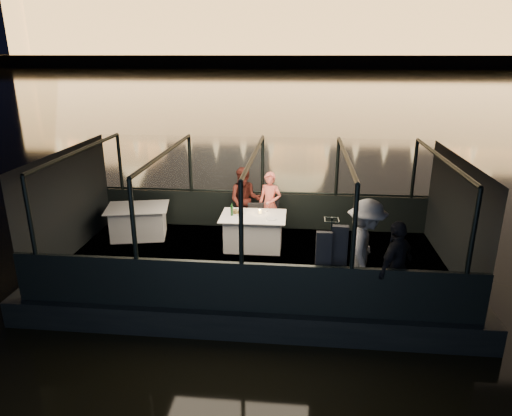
# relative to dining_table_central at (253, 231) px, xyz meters

# --- Properties ---
(river_water) EXTENTS (500.00, 500.00, 0.00)m
(river_water) POSITION_rel_dining_table_central_xyz_m (0.09, 79.30, -0.89)
(river_water) COLOR black
(river_water) RESTS_ON ground
(boat_hull) EXTENTS (8.60, 4.40, 1.00)m
(boat_hull) POSITION_rel_dining_table_central_xyz_m (0.09, -0.70, -0.89)
(boat_hull) COLOR black
(boat_hull) RESTS_ON river_water
(boat_deck) EXTENTS (8.00, 4.00, 0.04)m
(boat_deck) POSITION_rel_dining_table_central_xyz_m (0.09, -0.70, -0.41)
(boat_deck) COLOR black
(boat_deck) RESTS_ON boat_hull
(gunwale_port) EXTENTS (8.00, 0.08, 0.90)m
(gunwale_port) POSITION_rel_dining_table_central_xyz_m (0.09, 1.30, 0.06)
(gunwale_port) COLOR black
(gunwale_port) RESTS_ON boat_deck
(gunwale_starboard) EXTENTS (8.00, 0.08, 0.90)m
(gunwale_starboard) POSITION_rel_dining_table_central_xyz_m (0.09, -2.70, 0.06)
(gunwale_starboard) COLOR black
(gunwale_starboard) RESTS_ON boat_deck
(cabin_glass_port) EXTENTS (8.00, 0.02, 1.40)m
(cabin_glass_port) POSITION_rel_dining_table_central_xyz_m (0.09, 1.30, 1.21)
(cabin_glass_port) COLOR #99B2B2
(cabin_glass_port) RESTS_ON gunwale_port
(cabin_glass_starboard) EXTENTS (8.00, 0.02, 1.40)m
(cabin_glass_starboard) POSITION_rel_dining_table_central_xyz_m (0.09, -2.70, 1.21)
(cabin_glass_starboard) COLOR #99B2B2
(cabin_glass_starboard) RESTS_ON gunwale_starboard
(cabin_roof_glass) EXTENTS (8.00, 4.00, 0.02)m
(cabin_roof_glass) POSITION_rel_dining_table_central_xyz_m (0.09, -0.70, 1.91)
(cabin_roof_glass) COLOR #99B2B2
(cabin_roof_glass) RESTS_ON boat_deck
(end_wall_fore) EXTENTS (0.02, 4.00, 2.30)m
(end_wall_fore) POSITION_rel_dining_table_central_xyz_m (-3.91, -0.70, 0.76)
(end_wall_fore) COLOR black
(end_wall_fore) RESTS_ON boat_deck
(end_wall_aft) EXTENTS (0.02, 4.00, 2.30)m
(end_wall_aft) POSITION_rel_dining_table_central_xyz_m (4.09, -0.70, 0.76)
(end_wall_aft) COLOR black
(end_wall_aft) RESTS_ON boat_deck
(canopy_ribs) EXTENTS (8.00, 4.00, 2.30)m
(canopy_ribs) POSITION_rel_dining_table_central_xyz_m (0.09, -0.70, 0.76)
(canopy_ribs) COLOR black
(canopy_ribs) RESTS_ON boat_deck
(embankment) EXTENTS (400.00, 140.00, 6.00)m
(embankment) POSITION_rel_dining_table_central_xyz_m (0.09, 209.30, 0.11)
(embankment) COLOR #423D33
(embankment) RESTS_ON ground
(dining_table_central) EXTENTS (1.46, 1.06, 0.77)m
(dining_table_central) POSITION_rel_dining_table_central_xyz_m (0.00, 0.00, 0.00)
(dining_table_central) COLOR silver
(dining_table_central) RESTS_ON boat_deck
(dining_table_aft) EXTENTS (1.61, 1.31, 0.76)m
(dining_table_aft) POSITION_rel_dining_table_central_xyz_m (-2.80, 0.36, 0.00)
(dining_table_aft) COLOR white
(dining_table_aft) RESTS_ON boat_deck
(chair_port_left) EXTENTS (0.44, 0.44, 0.82)m
(chair_port_left) POSITION_rel_dining_table_central_xyz_m (-0.01, 0.54, 0.06)
(chair_port_left) COLOR black
(chair_port_left) RESTS_ON boat_deck
(chair_port_right) EXTENTS (0.45, 0.45, 0.85)m
(chair_port_right) POSITION_rel_dining_table_central_xyz_m (0.32, 0.71, 0.06)
(chair_port_right) COLOR black
(chair_port_right) RESTS_ON boat_deck
(coat_stand) EXTENTS (0.51, 0.44, 1.67)m
(coat_stand) POSITION_rel_dining_table_central_xyz_m (1.55, -2.45, 0.51)
(coat_stand) COLOR black
(coat_stand) RESTS_ON boat_deck
(person_woman_coral) EXTENTS (0.65, 0.53, 1.56)m
(person_woman_coral) POSITION_rel_dining_table_central_xyz_m (0.31, 0.78, 0.36)
(person_woman_coral) COLOR #DE6050
(person_woman_coral) RESTS_ON boat_deck
(person_man_maroon) EXTENTS (0.81, 0.65, 1.63)m
(person_man_maroon) POSITION_rel_dining_table_central_xyz_m (-0.31, 0.93, 0.36)
(person_man_maroon) COLOR #401712
(person_man_maroon) RESTS_ON boat_deck
(passenger_stripe) EXTENTS (0.86, 1.29, 1.85)m
(passenger_stripe) POSITION_rel_dining_table_central_xyz_m (2.19, -2.02, 0.47)
(passenger_stripe) COLOR silver
(passenger_stripe) RESTS_ON boat_deck
(passenger_dark) EXTENTS (0.93, 0.99, 1.63)m
(passenger_dark) POSITION_rel_dining_table_central_xyz_m (2.65, -2.40, 0.47)
(passenger_dark) COLOR black
(passenger_dark) RESTS_ON boat_deck
(wine_bottle) EXTENTS (0.07, 0.07, 0.29)m
(wine_bottle) POSITION_rel_dining_table_central_xyz_m (-0.47, -0.04, 0.53)
(wine_bottle) COLOR #163C18
(wine_bottle) RESTS_ON dining_table_central
(bread_basket) EXTENTS (0.22, 0.22, 0.07)m
(bread_basket) POSITION_rel_dining_table_central_xyz_m (-0.39, 0.14, 0.42)
(bread_basket) COLOR brown
(bread_basket) RESTS_ON dining_table_central
(amber_candle) EXTENTS (0.07, 0.07, 0.08)m
(amber_candle) POSITION_rel_dining_table_central_xyz_m (0.14, 0.18, 0.42)
(amber_candle) COLOR #F2B23C
(amber_candle) RESTS_ON dining_table_central
(plate_near) EXTENTS (0.29, 0.29, 0.01)m
(plate_near) POSITION_rel_dining_table_central_xyz_m (0.42, -0.18, 0.39)
(plate_near) COLOR silver
(plate_near) RESTS_ON dining_table_central
(plate_far) EXTENTS (0.30, 0.30, 0.02)m
(plate_far) POSITION_rel_dining_table_central_xyz_m (-0.29, 0.19, 0.39)
(plate_far) COLOR silver
(plate_far) RESTS_ON dining_table_central
(wine_glass_white) EXTENTS (0.07, 0.07, 0.19)m
(wine_glass_white) POSITION_rel_dining_table_central_xyz_m (-0.34, -0.04, 0.48)
(wine_glass_white) COLOR silver
(wine_glass_white) RESTS_ON dining_table_central
(wine_glass_red) EXTENTS (0.08, 0.08, 0.20)m
(wine_glass_red) POSITION_rel_dining_table_central_xyz_m (0.29, 0.31, 0.48)
(wine_glass_red) COLOR silver
(wine_glass_red) RESTS_ON dining_table_central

